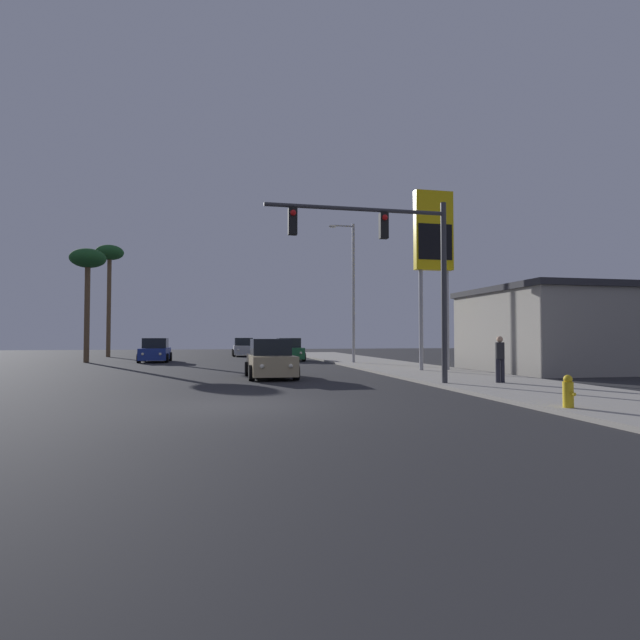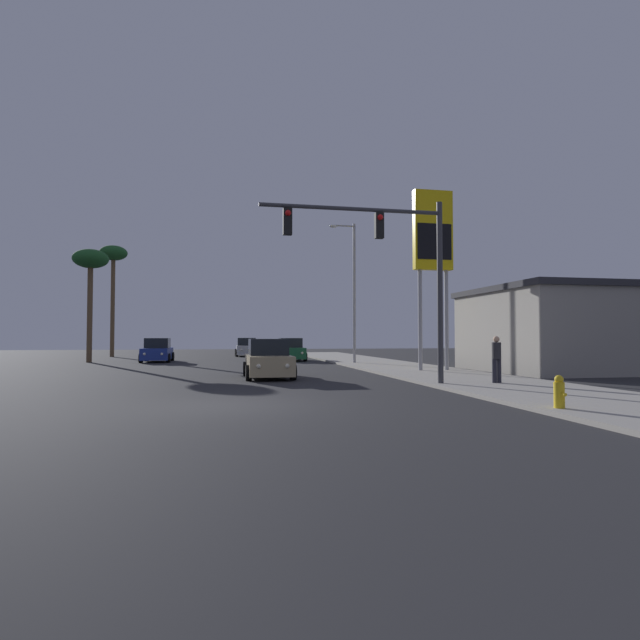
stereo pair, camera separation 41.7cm
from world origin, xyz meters
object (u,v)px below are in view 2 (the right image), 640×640
Objects in this scene: pedestrian_on_sidewalk at (497,357)px; palm_tree_mid at (91,264)px; car_tan at (268,360)px; gas_station_sign at (433,240)px; street_lamp at (352,285)px; fire_hydrant at (559,392)px; traffic_light_mast at (391,254)px; palm_tree_far at (113,260)px; car_silver at (246,348)px; car_blue at (157,351)px; car_green at (290,350)px.

pedestrian_on_sidewalk is 0.21× the size of palm_tree_mid.
car_tan is at bearing -54.36° from palm_tree_mid.
gas_station_sign is 8.92m from pedestrian_on_sidewalk.
street_lamp is 21.41m from fire_hydrant.
traffic_light_mast reaches higher than pedestrian_on_sidewalk.
palm_tree_far is at bearing -65.53° from car_tan.
palm_tree_far reaches higher than car_tan.
car_silver is 11.60m from car_blue.
street_lamp is at bearing 88.56° from fire_hydrant.
car_silver reaches higher than fire_hydrant.
palm_tree_far is at bearing -63.42° from car_blue.
gas_station_sign is at bearing 137.38° from car_blue.
car_tan is 0.66× the size of traffic_light_mast.
car_silver is at bearing -125.35° from car_blue.
fire_hydrant is (1.86, -6.37, -4.20)m from traffic_light_mast.
gas_station_sign is 5.39× the size of pedestrian_on_sidewalk.
street_lamp is 0.91× the size of palm_tree_far.
palm_tree_far reaches higher than pedestrian_on_sidewalk.
car_tan is at bearing 146.12° from pedestrian_on_sidewalk.
car_silver is at bearing -90.48° from car_tan.
traffic_light_mast is at bearing 93.45° from car_green.
traffic_light_mast is at bearing -124.08° from gas_station_sign.
car_tan reaches higher than fire_hydrant.
palm_tree_far is at bearing 130.20° from gas_station_sign.
car_blue reaches higher than fire_hydrant.
palm_tree_far is (-15.54, 30.37, 3.96)m from traffic_light_mast.
traffic_light_mast is 0.83× the size of palm_tree_mid.
palm_tree_mid reaches higher than car_green.
palm_tree_mid is at bearing 126.29° from traffic_light_mast.
fire_hydrant is (5.74, -11.28, -0.27)m from car_tan.
traffic_light_mast is 3.94× the size of pedestrian_on_sidewalk.
traffic_light_mast is at bearing 175.90° from pedestrian_on_sidewalk.
traffic_light_mast is (3.88, -4.92, 3.92)m from car_tan.
car_tan is 12.27m from street_lamp.
car_tan is 5.67× the size of fire_hydrant.
street_lamp is at bearing 155.69° from car_blue.
car_blue is 2.58× the size of pedestrian_on_sidewalk.
fire_hydrant is 41.46m from palm_tree_far.
street_lamp is (12.78, -5.69, 4.36)m from car_blue.
car_green is at bearing 119.66° from street_lamp.
gas_station_sign is (8.38, 1.74, 5.86)m from car_tan.
traffic_light_mast is (10.40, -20.22, 3.92)m from car_blue.
palm_tree_far reaches higher than palm_tree_mid.
car_blue is 0.43× the size of palm_tree_far.
street_lamp is 8.29m from gas_station_sign.
gas_station_sign is 14.63m from fire_hydrant.
car_blue is 7.59m from palm_tree_mid.
palm_tree_far reaches higher than gas_station_sign.
palm_tree_far is at bearing 115.35° from fire_hydrant.
car_green is 5.69× the size of fire_hydrant.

